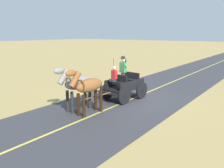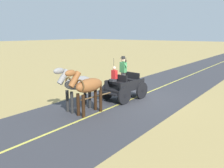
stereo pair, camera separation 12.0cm
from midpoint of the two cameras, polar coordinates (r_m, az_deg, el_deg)
The scene contains 6 objects.
ground_plane at distance 13.67m, azimuth 5.73°, elevation -3.48°, with size 200.00×200.00×0.00m, color tan.
road_surface at distance 13.67m, azimuth 5.73°, elevation -3.46°, with size 5.82×160.00×0.01m, color #38383D.
road_centre_stripe at distance 13.67m, azimuth 5.73°, elevation -3.44°, with size 0.12×160.00×0.00m, color #DBCC4C.
horse_drawn_carriage at distance 13.18m, azimuth 3.18°, elevation -0.38°, with size 1.66×4.52×2.50m.
horse_near_side at distance 10.68m, azimuth -5.70°, elevation -0.65°, with size 0.69×2.14×2.21m.
horse_off_side at distance 11.30m, azimuth -8.41°, elevation 0.00°, with size 0.74×2.14×2.21m.
Camera 2 is at (-6.89, 11.19, 3.72)m, focal length 37.31 mm.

